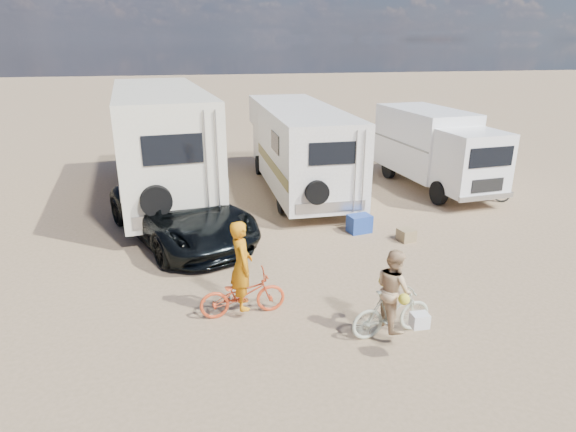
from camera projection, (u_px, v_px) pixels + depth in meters
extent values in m
plane|color=#9D805E|center=(390.00, 280.00, 10.98)|extent=(140.00, 140.00, 0.00)
imported|color=black|center=(181.00, 212.00, 13.09)|extent=(4.41, 5.95, 1.50)
imported|color=#CA421D|center=(243.00, 294.00, 9.48)|extent=(1.71, 0.69, 0.88)
imported|color=#B0B99F|center=(392.00, 312.00, 8.81)|extent=(1.61, 0.63, 0.94)
imported|color=orange|center=(242.00, 273.00, 9.33)|extent=(0.47, 0.67, 1.78)
imported|color=tan|center=(393.00, 298.00, 8.71)|extent=(0.66, 0.80, 1.51)
imported|color=#232623|center=(486.00, 188.00, 16.33)|extent=(1.61, 1.35, 0.83)
cube|color=#21419B|center=(359.00, 224.00, 13.67)|extent=(0.69, 0.55, 0.49)
cube|color=olive|center=(406.00, 235.00, 13.10)|extent=(0.48, 0.48, 0.32)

